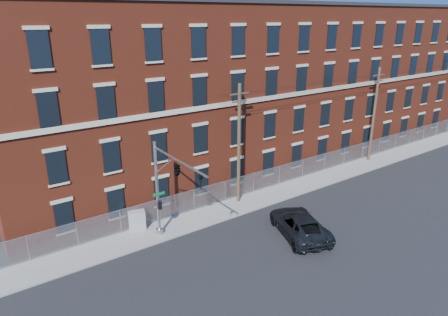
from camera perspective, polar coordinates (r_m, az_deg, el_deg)
ground at (r=29.81m, az=5.55°, el=-10.98°), size 140.00×140.00×0.00m
sidewalk at (r=40.73m, az=13.81°, el=-2.74°), size 65.00×3.00×0.12m
mill_building at (r=44.65m, az=5.93°, el=10.46°), size 55.30×14.32×16.30m
chain_link_fence at (r=41.17m, az=12.57°, el=-0.91°), size 59.06×0.06×1.85m
traffic_signal_mast at (r=25.97m, az=-7.36°, el=-2.57°), size 0.90×6.75×7.00m
utility_pole_near at (r=32.79m, az=2.12°, el=2.21°), size 1.80×0.28×10.00m
utility_pole_mid at (r=45.69m, az=20.46°, el=5.95°), size 1.80×0.28×10.00m
overhead_wires at (r=45.04m, az=21.03°, el=10.63°), size 40.00×0.62×0.62m
pickup_truck at (r=30.01m, az=10.59°, el=-9.17°), size 4.75×6.69×1.69m
utility_cabinet at (r=30.63m, az=-12.20°, el=-8.62°), size 1.32×0.90×1.50m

